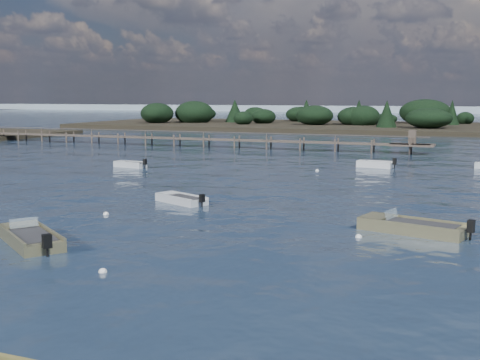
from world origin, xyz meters
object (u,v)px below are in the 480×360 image
at_px(dinghy_mid_grey, 181,201).
at_px(dinghy_mid_white_a, 412,229).
at_px(jetty, 206,139).
at_px(dinghy_near_olive, 30,240).
at_px(tender_far_grey, 130,166).
at_px(tender_far_white, 375,166).

distance_m(dinghy_mid_grey, dinghy_mid_white_a, 14.38).
distance_m(dinghy_mid_white_a, jetty, 50.96).
bearing_deg(dinghy_mid_white_a, dinghy_near_olive, -151.12).
height_order(dinghy_near_olive, tender_far_grey, dinghy_near_olive).
height_order(tender_far_white, jetty, jetty).
bearing_deg(tender_far_white, dinghy_mid_grey, -109.32).
distance_m(tender_far_white, dinghy_mid_white_a, 26.91).
relative_size(dinghy_mid_white_a, jetty, 0.08).
xyz_separation_m(dinghy_mid_grey, tender_far_white, (8.10, 23.11, 0.04)).
relative_size(dinghy_near_olive, jetty, 0.08).
relative_size(dinghy_mid_grey, dinghy_near_olive, 0.79).
distance_m(tender_far_white, tender_far_grey, 22.55).
height_order(dinghy_mid_grey, jetty, jetty).
bearing_deg(tender_far_grey, jetty, 97.20).
relative_size(tender_far_grey, jetty, 0.05).
bearing_deg(dinghy_mid_grey, dinghy_mid_white_a, -12.63).
bearing_deg(tender_far_white, tender_far_grey, -158.98).
bearing_deg(dinghy_mid_white_a, jetty, 125.93).
bearing_deg(jetty, dinghy_near_olive, -73.91).
xyz_separation_m(tender_far_white, dinghy_mid_white_a, (5.93, -26.25, -0.01)).
bearing_deg(tender_far_white, jetty, 147.96).
bearing_deg(dinghy_mid_white_a, tender_far_grey, 146.06).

